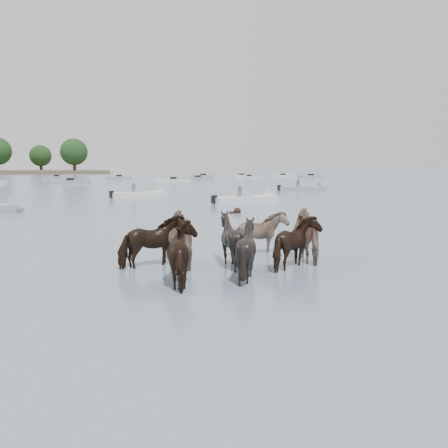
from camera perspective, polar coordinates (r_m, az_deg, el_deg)
name	(u,v)px	position (r m, az deg, el deg)	size (l,w,h in m)	color
ground	(163,279)	(11.68, -7.76, -6.93)	(400.00, 400.00, 0.00)	slate
pony_herd	(235,244)	(12.85, 1.35, -2.48)	(6.84, 4.25, 1.70)	black
swimming_pony	(237,211)	(27.13, 1.60, 1.60)	(0.72, 0.44, 0.44)	black
motorboat_c	(146,194)	(41.34, -9.78, 3.71)	(5.57, 2.71, 1.92)	silver
motorboat_d	(253,199)	(35.27, 3.71, 3.16)	(6.10, 2.77, 1.92)	silver
motorboat_e	(308,189)	(51.58, 10.54, 4.43)	(5.79, 2.57, 1.92)	gray
distant_flotilla	(92,179)	(86.29, -16.39, 5.47)	(102.74, 28.51, 0.93)	gray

